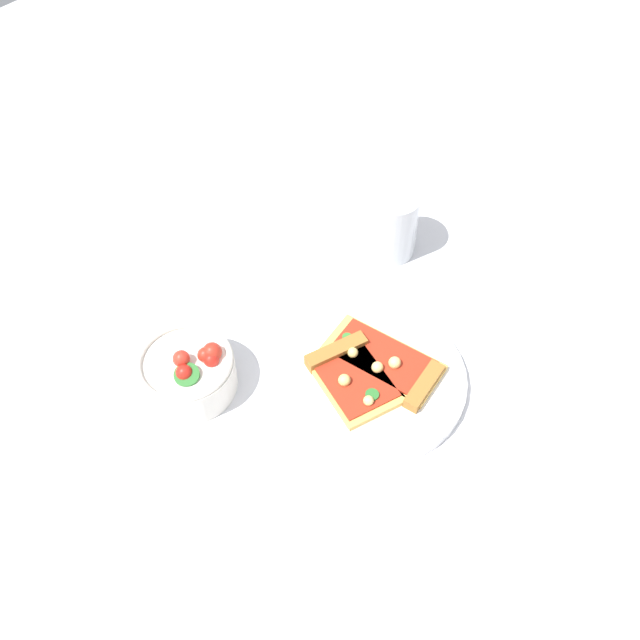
{
  "coord_description": "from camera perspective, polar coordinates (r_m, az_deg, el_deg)",
  "views": [
    {
      "loc": [
        0.3,
        -0.46,
        0.78
      ],
      "look_at": [
        -0.09,
        -0.01,
        0.03
      ],
      "focal_mm": 39.65,
      "sensor_mm": 36.0,
      "label": 1
    }
  ],
  "objects": [
    {
      "name": "ground_plane",
      "position": [
        0.95,
        4.38,
        -3.43
      ],
      "size": [
        2.4,
        2.4,
        0.0
      ],
      "primitive_type": "plane",
      "color": "silver",
      "rests_on": "ground"
    },
    {
      "name": "plate",
      "position": [
        0.93,
        4.1,
        -4.72
      ],
      "size": [
        0.25,
        0.25,
        0.01
      ],
      "primitive_type": "cylinder",
      "color": "white",
      "rests_on": "ground_plane"
    },
    {
      "name": "pizza_slice_near",
      "position": [
        0.93,
        5.41,
        -3.58
      ],
      "size": [
        0.16,
        0.09,
        0.02
      ],
      "color": "#E5B256",
      "rests_on": "plate"
    },
    {
      "name": "pizza_slice_far",
      "position": [
        0.91,
        2.5,
        -4.42
      ],
      "size": [
        0.14,
        0.12,
        0.02
      ],
      "color": "#E5B256",
      "rests_on": "plate"
    },
    {
      "name": "salad_bowl",
      "position": [
        0.92,
        -10.62,
        -4.1
      ],
      "size": [
        0.12,
        0.12,
        0.07
      ],
      "color": "white",
      "rests_on": "ground_plane"
    },
    {
      "name": "soda_glass",
      "position": [
        1.06,
        5.69,
        7.69
      ],
      "size": [
        0.08,
        0.08,
        0.11
      ],
      "color": "silver",
      "rests_on": "ground_plane"
    }
  ]
}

